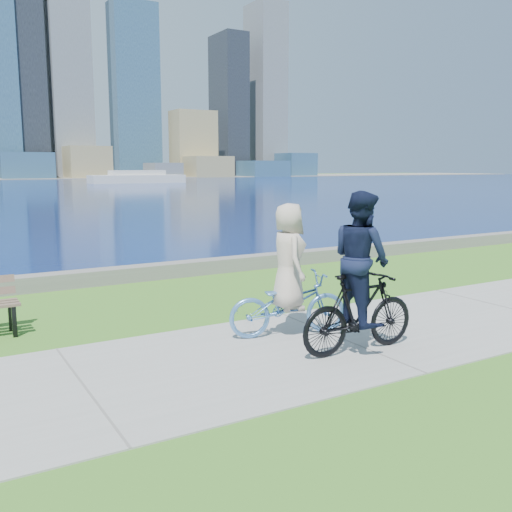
{
  "coord_description": "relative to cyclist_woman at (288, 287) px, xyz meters",
  "views": [
    {
      "loc": [
        -5.54,
        -6.8,
        2.71
      ],
      "look_at": [
        -0.41,
        2.0,
        1.1
      ],
      "focal_mm": 40.0,
      "sensor_mm": 36.0,
      "label": 1
    }
  ],
  "objects": [
    {
      "name": "ground",
      "position": [
        0.63,
        -0.6,
        -0.81
      ],
      "size": [
        320.0,
        320.0,
        0.0
      ],
      "primitive_type": "plane",
      "color": "#356C1C",
      "rests_on": "ground"
    },
    {
      "name": "concrete_path",
      "position": [
        0.63,
        -0.6,
        -0.8
      ],
      "size": [
        80.0,
        3.5,
        0.02
      ],
      "primitive_type": "cube",
      "color": "gray",
      "rests_on": "ground"
    },
    {
      "name": "seawall",
      "position": [
        0.63,
        5.6,
        -0.63
      ],
      "size": [
        90.0,
        0.5,
        0.35
      ],
      "primitive_type": "cube",
      "color": "slate",
      "rests_on": "ground"
    },
    {
      "name": "ferry_far",
      "position": [
        24.68,
        80.87,
        0.03
      ],
      "size": [
        14.85,
        4.24,
        2.01
      ],
      "color": "silver",
      "rests_on": "ground"
    },
    {
      "name": "cyclist_woman",
      "position": [
        0.0,
        0.0,
        0.0
      ],
      "size": [
        1.15,
        2.05,
        2.12
      ],
      "rotation": [
        0.0,
        0.0,
        1.31
      ],
      "color": "#548BCD",
      "rests_on": "ground"
    },
    {
      "name": "cyclist_man",
      "position": [
        0.44,
        -1.2,
        0.2
      ],
      "size": [
        0.75,
        1.97,
        2.35
      ],
      "rotation": [
        0.0,
        0.0,
        1.54
      ],
      "color": "black",
      "rests_on": "ground"
    }
  ]
}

